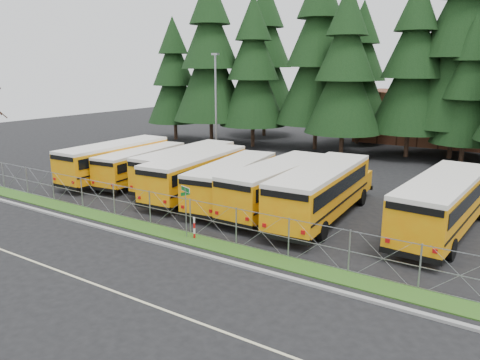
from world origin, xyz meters
The scene contains 27 objects.
ground centered at (0.00, 0.00, 0.00)m, with size 120.00×120.00×0.00m, color black.
curb centered at (0.00, -3.10, 0.06)m, with size 50.00×0.25×0.12m, color gray.
grass_verge centered at (0.00, -1.70, 0.03)m, with size 50.00×1.40×0.06m, color #204E16.
road_lane_line centered at (0.00, -8.00, 0.01)m, with size 50.00×0.12×0.01m, color beige.
chainlink_fence centered at (0.00, -1.00, 1.00)m, with size 44.00×0.10×2.00m, color gray, non-canonical shape.
brick_building centered at (6.00, 40.00, 3.00)m, with size 22.00×10.00×6.00m, color brown.
bus_0 centered at (-13.73, 5.62, 1.52)m, with size 2.73×11.56×3.03m, color orange, non-canonical shape.
bus_1 centered at (-11.47, 6.19, 1.34)m, with size 2.41×10.20×2.67m, color orange, non-canonical shape.
bus_2 centered at (-7.58, 6.99, 1.49)m, with size 2.67×11.33×2.97m, color orange, non-canonical shape.
bus_3 centered at (-5.41, 5.44, 1.51)m, with size 2.71×11.50×3.01m, color orange, non-canonical shape.
bus_4 centered at (-2.27, 5.26, 1.43)m, with size 2.57×10.90×2.86m, color orange, non-canonical shape.
bus_5 centered at (0.95, 5.54, 1.53)m, with size 2.75×11.66×3.06m, color orange, non-canonical shape.
bus_6 centered at (3.96, 5.39, 1.61)m, with size 2.90×12.30×3.22m, color orange, non-canonical shape.
bus_east centered at (10.50, 6.53, 1.61)m, with size 2.89×12.25×3.21m, color orange, non-canonical shape.
street_sign centered at (-0.81, -1.58, 2.03)m, with size 0.80×0.53×2.81m.
striped_bollard centered at (-0.34, -1.50, 0.60)m, with size 0.11×0.11×1.20m, color #B20C0C.
light_standard centered at (-12.46, 17.16, 5.50)m, with size 0.70×0.35×10.14m.
conifer_0 centered at (-24.15, 24.59, 7.38)m, with size 6.67×6.67×14.76m, color black, non-canonical shape.
conifer_1 centered at (-18.36, 24.29, 9.58)m, with size 8.66×8.66×19.16m, color black, non-canonical shape.
conifer_2 centered at (-13.27, 25.32, 8.28)m, with size 7.49×7.49×16.57m, color black, non-canonical shape.
conifer_3 centered at (-6.56, 27.53, 9.79)m, with size 8.85×8.85×19.57m, color black, non-canonical shape.
conifer_4 centered at (-2.47, 24.87, 8.36)m, with size 7.56×7.56×16.73m, color black, non-canonical shape.
conifer_5 centered at (3.06, 28.37, 8.65)m, with size 7.83×7.83×17.31m, color black, non-canonical shape.
conifer_6 centered at (8.31, 27.56, 6.69)m, with size 6.05×6.05×13.38m, color black, non-canonical shape.
conifer_10 centered at (-16.56, 33.48, 9.71)m, with size 8.78×8.78×19.42m, color black, non-canonical shape.
conifer_11 centered at (-4.10, 34.09, 8.11)m, with size 7.33×7.33×16.22m, color black, non-canonical shape.
conifer_12 centered at (6.89, 30.00, 10.76)m, with size 9.73×9.73×21.52m, color black, non-canonical shape.
Camera 1 is at (14.53, -19.78, 8.95)m, focal length 35.00 mm.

